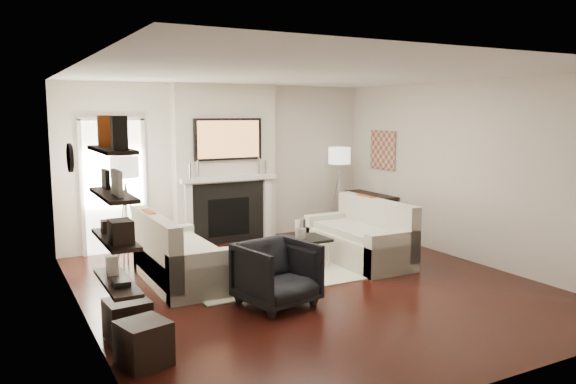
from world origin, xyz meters
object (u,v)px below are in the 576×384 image
coffee_table (291,241)px  armchair (277,271)px  lamp_right_shade (339,156)px  ottoman_near (127,320)px  loveseat_right_base (358,248)px  lamp_left_shade (125,167)px  loveseat_left_base (182,267)px

coffee_table → armchair: size_ratio=1.35×
lamp_right_shade → ottoman_near: lamp_right_shade is taller
loveseat_right_base → lamp_right_shade: 2.29m
coffee_table → ottoman_near: coffee_table is taller
lamp_left_shade → ottoman_near: 3.10m
loveseat_left_base → ottoman_near: (-1.05, -1.57, -0.01)m
loveseat_left_base → armchair: 1.55m
lamp_left_shade → loveseat_right_base: bearing=-24.7°
loveseat_left_base → armchair: size_ratio=2.20×
loveseat_right_base → coffee_table: same height
loveseat_right_base → armchair: size_ratio=2.20×
loveseat_right_base → lamp_left_shade: bearing=155.3°
ottoman_near → loveseat_right_base: bearing=19.8°
coffee_table → lamp_right_shade: bearing=40.6°
lamp_right_shade → ottoman_near: (-4.52, -3.09, -1.25)m
armchair → lamp_right_shade: size_ratio=2.04×
lamp_right_shade → armchair: bearing=-133.7°
lamp_left_shade → lamp_right_shade: size_ratio=1.00×
loveseat_left_base → armchair: bearing=-62.8°
loveseat_left_base → loveseat_right_base: bearing=-4.8°
lamp_left_shade → ottoman_near: lamp_left_shade is taller
loveseat_right_base → lamp_left_shade: size_ratio=4.50×
loveseat_left_base → lamp_left_shade: bearing=109.7°
armchair → lamp_left_shade: bearing=102.2°
lamp_left_shade → lamp_right_shade: same height
armchair → lamp_right_shade: (2.76, 2.89, 1.04)m
lamp_right_shade → ottoman_near: bearing=-145.7°
coffee_table → loveseat_left_base: bearing=176.9°
lamp_right_shade → ottoman_near: 5.61m
loveseat_right_base → coffee_table: 1.10m
lamp_right_shade → coffee_table: bearing=-139.4°
loveseat_left_base → armchair: armchair is taller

